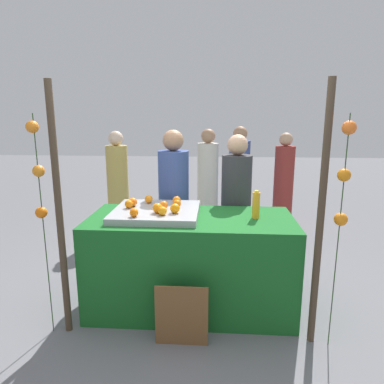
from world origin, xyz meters
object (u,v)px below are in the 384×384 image
Objects in this scene: orange_1 at (134,213)px; juice_bottle at (256,205)px; vendor_left at (174,211)px; stall_counter at (191,262)px; chalkboard_sign at (182,316)px; orange_0 at (164,205)px; vendor_right at (236,214)px.

orange_1 is 0.29× the size of juice_bottle.
juice_bottle is 0.15× the size of vendor_left.
stall_counter is 0.75m from vendor_left.
juice_bottle is at bearing 12.76° from orange_1.
vendor_left reaches higher than stall_counter.
orange_1 is 0.05× the size of vendor_left.
stall_counter is at bearing 86.88° from chalkboard_sign.
vendor_left reaches higher than orange_1.
orange_0 is at bearing -91.92° from vendor_left.
orange_0 is 0.84m from juice_bottle.
stall_counter is at bearing -8.56° from orange_0.
vendor_left is (-0.23, 0.64, 0.32)m from stall_counter.
vendor_left is 0.68m from vendor_right.
stall_counter is 0.75m from orange_1.
vendor_right is at bearing -0.78° from vendor_left.
orange_0 reaches higher than chalkboard_sign.
chalkboard_sign is at bearing -80.57° from vendor_left.
vendor_right is at bearing 68.55° from chalkboard_sign.
stall_counter is 0.60m from orange_0.
stall_counter is 3.62× the size of chalkboard_sign.
stall_counter is 1.13× the size of vendor_left.
orange_0 is at bearing 109.82° from chalkboard_sign.
juice_bottle is at bearing 1.64° from stall_counter.
vendor_left reaches higher than orange_0.
orange_1 is at bearing -154.69° from stall_counter.
chalkboard_sign is 0.31× the size of vendor_left.
chalkboard_sign is 1.39m from vendor_right.
orange_0 reaches higher than stall_counter.
vendor_left is at bearing 74.70° from orange_1.
chalkboard_sign is at bearing -70.18° from orange_0.
chalkboard_sign is at bearing -136.00° from juice_bottle.
orange_1 reaches higher than stall_counter.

